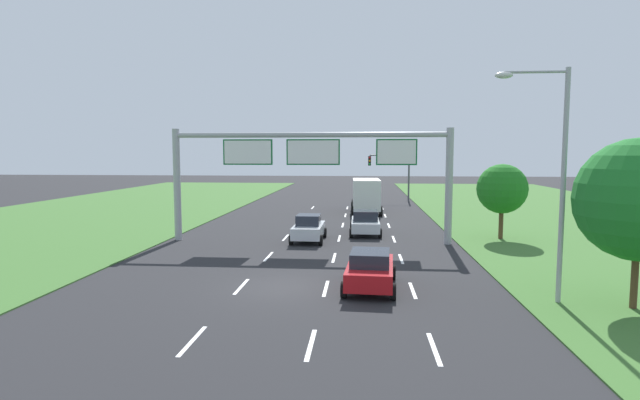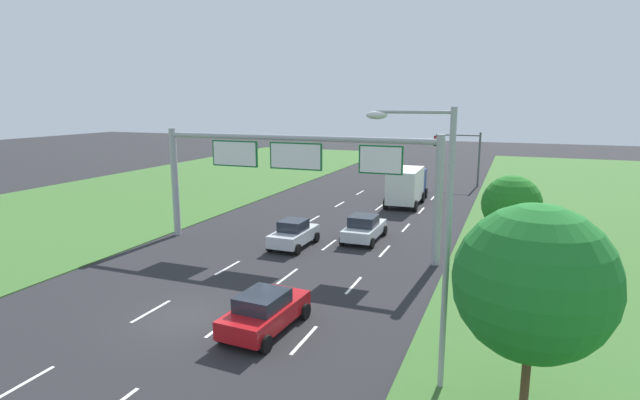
{
  "view_description": "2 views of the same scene",
  "coord_description": "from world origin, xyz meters",
  "px_view_note": "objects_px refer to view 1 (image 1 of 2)",
  "views": [
    {
      "loc": [
        3.18,
        -19.83,
        5.5
      ],
      "look_at": [
        0.37,
        13.62,
        2.33
      ],
      "focal_mm": 28.0,
      "sensor_mm": 36.0,
      "label": 1
    },
    {
      "loc": [
        12.04,
        -15.67,
        8.63
      ],
      "look_at": [
        0.71,
        13.12,
        2.54
      ],
      "focal_mm": 28.0,
      "sensor_mm": 36.0,
      "label": 2
    }
  ],
  "objects_px": {
    "car_lead_silver": "(365,223)",
    "street_lamp": "(553,165)",
    "traffic_light_mast": "(392,167)",
    "roadside_tree_mid": "(502,189)",
    "box_truck": "(366,194)",
    "car_near_red": "(309,228)",
    "car_mid_lane": "(370,269)",
    "sign_gantry": "(311,162)",
    "roadside_tree_near": "(639,200)"
  },
  "relations": [
    {
      "from": "car_lead_silver",
      "to": "street_lamp",
      "type": "height_order",
      "value": "street_lamp"
    },
    {
      "from": "traffic_light_mast",
      "to": "street_lamp",
      "type": "relative_size",
      "value": 0.66
    },
    {
      "from": "car_lead_silver",
      "to": "roadside_tree_mid",
      "type": "bearing_deg",
      "value": -9.81
    },
    {
      "from": "traffic_light_mast",
      "to": "roadside_tree_mid",
      "type": "relative_size",
      "value": 1.16
    },
    {
      "from": "box_truck",
      "to": "car_near_red",
      "type": "bearing_deg",
      "value": -105.0
    },
    {
      "from": "traffic_light_mast",
      "to": "roadside_tree_mid",
      "type": "distance_m",
      "value": 26.15
    },
    {
      "from": "car_mid_lane",
      "to": "sign_gantry",
      "type": "bearing_deg",
      "value": 111.96
    },
    {
      "from": "car_mid_lane",
      "to": "roadside_tree_near",
      "type": "height_order",
      "value": "roadside_tree_near"
    },
    {
      "from": "roadside_tree_near",
      "to": "car_lead_silver",
      "type": "bearing_deg",
      "value": 120.67
    },
    {
      "from": "roadside_tree_near",
      "to": "roadside_tree_mid",
      "type": "distance_m",
      "value": 14.29
    },
    {
      "from": "car_lead_silver",
      "to": "roadside_tree_near",
      "type": "relative_size",
      "value": 0.71
    },
    {
      "from": "car_near_red",
      "to": "car_mid_lane",
      "type": "bearing_deg",
      "value": -70.62
    },
    {
      "from": "car_lead_silver",
      "to": "car_mid_lane",
      "type": "distance_m",
      "value": 13.66
    },
    {
      "from": "traffic_light_mast",
      "to": "car_lead_silver",
      "type": "bearing_deg",
      "value": -97.49
    },
    {
      "from": "car_lead_silver",
      "to": "box_truck",
      "type": "xyz_separation_m",
      "value": [
        0.12,
        12.52,
        0.89
      ]
    },
    {
      "from": "box_truck",
      "to": "sign_gantry",
      "type": "height_order",
      "value": "sign_gantry"
    },
    {
      "from": "street_lamp",
      "to": "roadside_tree_mid",
      "type": "distance_m",
      "value": 14.01
    },
    {
      "from": "sign_gantry",
      "to": "roadside_tree_mid",
      "type": "distance_m",
      "value": 12.22
    },
    {
      "from": "car_mid_lane",
      "to": "box_truck",
      "type": "bearing_deg",
      "value": 93.41
    },
    {
      "from": "box_truck",
      "to": "traffic_light_mast",
      "type": "xyz_separation_m",
      "value": [
        3.06,
        11.64,
        2.17
      ]
    },
    {
      "from": "box_truck",
      "to": "traffic_light_mast",
      "type": "relative_size",
      "value": 1.33
    },
    {
      "from": "car_mid_lane",
      "to": "street_lamp",
      "type": "height_order",
      "value": "street_lamp"
    },
    {
      "from": "roadside_tree_near",
      "to": "street_lamp",
      "type": "bearing_deg",
      "value": 169.29
    },
    {
      "from": "car_near_red",
      "to": "car_lead_silver",
      "type": "bearing_deg",
      "value": 40.08
    },
    {
      "from": "car_lead_silver",
      "to": "roadside_tree_mid",
      "type": "relative_size",
      "value": 0.89
    },
    {
      "from": "car_mid_lane",
      "to": "box_truck",
      "type": "height_order",
      "value": "box_truck"
    },
    {
      "from": "box_truck",
      "to": "roadside_tree_mid",
      "type": "distance_m",
      "value": 16.38
    },
    {
      "from": "sign_gantry",
      "to": "car_mid_lane",
      "type": "bearing_deg",
      "value": -71.47
    },
    {
      "from": "box_truck",
      "to": "roadside_tree_near",
      "type": "xyz_separation_m",
      "value": [
        9.18,
        -28.19,
        2.21
      ]
    },
    {
      "from": "box_truck",
      "to": "sign_gantry",
      "type": "relative_size",
      "value": 0.43
    },
    {
      "from": "street_lamp",
      "to": "roadside_tree_near",
      "type": "xyz_separation_m",
      "value": [
        2.74,
        -0.52,
        -1.18
      ]
    },
    {
      "from": "roadside_tree_mid",
      "to": "car_mid_lane",
      "type": "bearing_deg",
      "value": -124.68
    },
    {
      "from": "car_lead_silver",
      "to": "sign_gantry",
      "type": "distance_m",
      "value": 6.26
    },
    {
      "from": "box_truck",
      "to": "traffic_light_mast",
      "type": "distance_m",
      "value": 12.23
    },
    {
      "from": "car_mid_lane",
      "to": "sign_gantry",
      "type": "relative_size",
      "value": 0.25
    },
    {
      "from": "box_truck",
      "to": "roadside_tree_near",
      "type": "height_order",
      "value": "roadside_tree_near"
    },
    {
      "from": "traffic_light_mast",
      "to": "roadside_tree_near",
      "type": "relative_size",
      "value": 0.93
    },
    {
      "from": "car_mid_lane",
      "to": "traffic_light_mast",
      "type": "xyz_separation_m",
      "value": [
        3.07,
        37.82,
        3.07
      ]
    },
    {
      "from": "car_mid_lane",
      "to": "sign_gantry",
      "type": "height_order",
      "value": "sign_gantry"
    },
    {
      "from": "sign_gantry",
      "to": "traffic_light_mast",
      "type": "relative_size",
      "value": 3.08
    },
    {
      "from": "car_mid_lane",
      "to": "car_lead_silver",
      "type": "bearing_deg",
      "value": 93.88
    },
    {
      "from": "car_near_red",
      "to": "car_mid_lane",
      "type": "relative_size",
      "value": 0.93
    },
    {
      "from": "car_mid_lane",
      "to": "traffic_light_mast",
      "type": "distance_m",
      "value": 38.06
    },
    {
      "from": "sign_gantry",
      "to": "street_lamp",
      "type": "relative_size",
      "value": 2.03
    },
    {
      "from": "sign_gantry",
      "to": "box_truck",
      "type": "bearing_deg",
      "value": 77.48
    },
    {
      "from": "roadside_tree_near",
      "to": "roadside_tree_mid",
      "type": "height_order",
      "value": "roadside_tree_near"
    },
    {
      "from": "car_near_red",
      "to": "street_lamp",
      "type": "bearing_deg",
      "value": -49.88
    },
    {
      "from": "roadside_tree_near",
      "to": "traffic_light_mast",
      "type": "bearing_deg",
      "value": 98.73
    },
    {
      "from": "car_lead_silver",
      "to": "traffic_light_mast",
      "type": "xyz_separation_m",
      "value": [
        3.18,
        24.16,
        3.07
      ]
    },
    {
      "from": "traffic_light_mast",
      "to": "street_lamp",
      "type": "height_order",
      "value": "street_lamp"
    }
  ]
}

